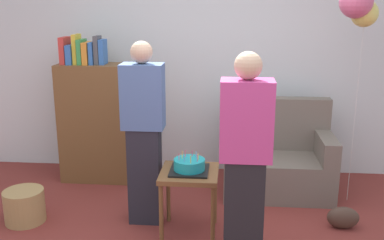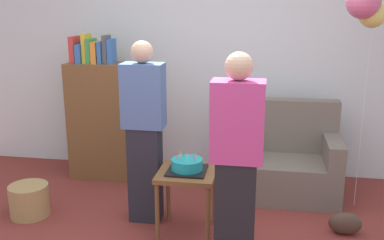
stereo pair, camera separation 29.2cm
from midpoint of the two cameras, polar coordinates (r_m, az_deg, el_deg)
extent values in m
cube|color=silver|center=(5.13, 4.67, 8.18)|extent=(6.00, 0.10, 2.70)
cube|color=#6B6056|center=(4.74, 13.23, -7.12)|extent=(1.10, 0.70, 0.40)
cube|color=#6B6056|center=(4.85, 13.39, -0.65)|extent=(1.10, 0.16, 0.56)
cube|color=#6B6056|center=(4.62, 7.64, -3.20)|extent=(0.16, 0.70, 0.24)
cube|color=#6B6056|center=(4.69, 19.20, -3.65)|extent=(0.16, 0.70, 0.24)
cube|color=brown|center=(5.05, -9.25, -0.17)|extent=(0.80, 0.36, 1.30)
cube|color=red|center=(5.01, -13.03, 8.75)|extent=(0.06, 0.23, 0.28)
cube|color=#3366B7|center=(4.99, -12.24, 8.31)|extent=(0.06, 0.25, 0.20)
cube|color=gold|center=(4.96, -11.64, 8.94)|extent=(0.04, 0.20, 0.31)
cube|color=#38934C|center=(4.95, -11.04, 8.64)|extent=(0.05, 0.23, 0.26)
cube|color=orange|center=(4.93, -10.38, 8.49)|extent=(0.06, 0.25, 0.23)
cube|color=#3366B7|center=(4.91, -9.72, 8.51)|extent=(0.04, 0.21, 0.23)
cube|color=#4C4C51|center=(4.89, -9.15, 8.88)|extent=(0.05, 0.17, 0.30)
cube|color=#3366B7|center=(4.87, -8.51, 8.66)|extent=(0.05, 0.17, 0.26)
cube|color=brown|center=(3.76, 1.60, -6.84)|extent=(0.48, 0.48, 0.04)
cylinder|color=brown|center=(3.72, -2.17, -11.93)|extent=(0.04, 0.04, 0.53)
cylinder|color=brown|center=(3.67, 4.42, -12.40)|extent=(0.04, 0.04, 0.53)
cylinder|color=brown|center=(4.09, -0.97, -9.32)|extent=(0.04, 0.04, 0.53)
cylinder|color=brown|center=(4.04, 4.98, -9.69)|extent=(0.04, 0.04, 0.53)
cube|color=black|center=(3.75, 1.60, -6.45)|extent=(0.32, 0.32, 0.02)
cylinder|color=teal|center=(3.73, 1.61, -5.69)|extent=(0.26, 0.26, 0.09)
cylinder|color=#F2CC4C|center=(3.69, 2.76, -4.75)|extent=(0.01, 0.01, 0.05)
cylinder|color=#66B2E5|center=(3.73, 2.51, -4.47)|extent=(0.01, 0.01, 0.06)
cylinder|color=#EA668C|center=(3.77, 2.03, -4.31)|extent=(0.01, 0.01, 0.05)
cylinder|color=#EA668C|center=(3.76, 1.13, -4.27)|extent=(0.01, 0.01, 0.06)
cylinder|color=#F2CC4C|center=(3.73, 0.72, -4.43)|extent=(0.01, 0.01, 0.06)
cylinder|color=#EA668C|center=(3.69, 0.28, -4.69)|extent=(0.01, 0.01, 0.06)
cylinder|color=#66B2E5|center=(3.65, 0.92, -4.94)|extent=(0.01, 0.01, 0.06)
cylinder|color=#F2CC4C|center=(3.62, 1.73, -5.06)|extent=(0.01, 0.01, 0.06)
cylinder|color=#EA668C|center=(3.65, 2.59, -4.92)|extent=(0.01, 0.01, 0.06)
cube|color=#23232D|center=(4.06, -3.90, -6.89)|extent=(0.28, 0.20, 0.88)
cube|color=#4C6BA3|center=(3.85, -4.08, 3.10)|extent=(0.36, 0.22, 0.56)
sphere|color=#D1A889|center=(3.80, -4.19, 8.65)|extent=(0.19, 0.19, 0.19)
cube|color=black|center=(3.31, 8.07, -12.33)|extent=(0.28, 0.20, 0.88)
cube|color=#C6428E|center=(3.05, 8.56, -0.21)|extent=(0.36, 0.22, 0.56)
sphere|color=#D1A889|center=(2.98, 8.84, 6.78)|extent=(0.19, 0.19, 0.19)
cylinder|color=#A88451|center=(4.45, -18.25, -9.73)|extent=(0.36, 0.36, 0.30)
ellipsoid|color=#473328|center=(4.20, 20.87, -12.23)|extent=(0.28, 0.14, 0.20)
cylinder|color=silver|center=(4.51, 22.72, 0.64)|extent=(0.00, 0.00, 1.85)
sphere|color=#E5D666|center=(4.37, 23.87, 12.27)|extent=(0.24, 0.24, 0.24)
sphere|color=#D65B84|center=(4.28, 22.92, 13.73)|extent=(0.30, 0.30, 0.30)
camera|label=1|loc=(0.15, -87.84, 0.57)|focal=41.85mm
camera|label=2|loc=(0.15, 92.16, -0.57)|focal=41.85mm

